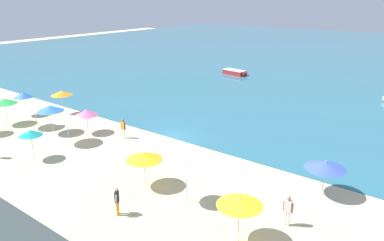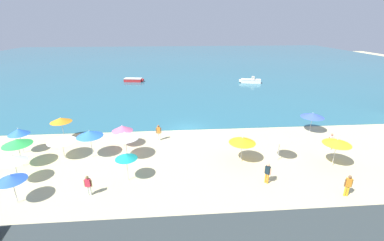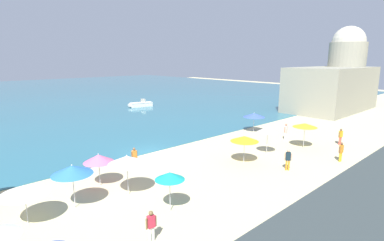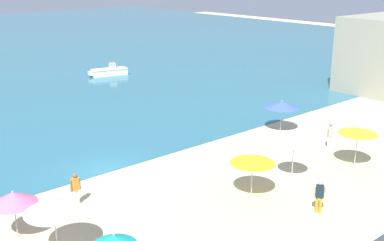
{
  "view_description": "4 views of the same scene",
  "coord_description": "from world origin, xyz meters",
  "px_view_note": "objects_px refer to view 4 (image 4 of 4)",
  "views": [
    {
      "loc": [
        19.88,
        -22.81,
        11.81
      ],
      "look_at": [
        2.03,
        0.4,
        1.9
      ],
      "focal_mm": 35.0,
      "sensor_mm": 36.0,
      "label": 1
    },
    {
      "loc": [
        -1.64,
        -27.14,
        11.63
      ],
      "look_at": [
        0.49,
        0.02,
        1.16
      ],
      "focal_mm": 24.0,
      "sensor_mm": 36.0,
      "label": 2
    },
    {
      "loc": [
        -15.04,
        -22.02,
        8.57
      ],
      "look_at": [
        7.98,
        2.92,
        1.5
      ],
      "focal_mm": 28.0,
      "sensor_mm": 36.0,
      "label": 3
    },
    {
      "loc": [
        -12.94,
        -22.85,
        11.33
      ],
      "look_at": [
        7.81,
        1.45,
        1.29
      ],
      "focal_mm": 45.0,
      "sensor_mm": 36.0,
      "label": 4
    }
  ],
  "objects_px": {
    "beach_umbrella_9": "(294,140)",
    "beach_umbrella_10": "(54,206)",
    "bather_1": "(319,195)",
    "bather_2": "(76,187)",
    "beach_umbrella_8": "(253,159)",
    "beach_umbrella_3": "(114,241)",
    "bather_0": "(330,134)",
    "beach_umbrella_6": "(358,131)",
    "beach_umbrella_5": "(282,105)",
    "beach_umbrella_12": "(13,198)",
    "skiff_nearshore": "(109,72)"
  },
  "relations": [
    {
      "from": "beach_umbrella_5",
      "to": "bather_1",
      "type": "height_order",
      "value": "beach_umbrella_5"
    },
    {
      "from": "beach_umbrella_9",
      "to": "beach_umbrella_10",
      "type": "bearing_deg",
      "value": 174.28
    },
    {
      "from": "beach_umbrella_9",
      "to": "beach_umbrella_10",
      "type": "distance_m",
      "value": 13.65
    },
    {
      "from": "bather_2",
      "to": "skiff_nearshore",
      "type": "distance_m",
      "value": 31.16
    },
    {
      "from": "bather_1",
      "to": "beach_umbrella_10",
      "type": "bearing_deg",
      "value": 157.24
    },
    {
      "from": "beach_umbrella_9",
      "to": "bather_2",
      "type": "relative_size",
      "value": 1.49
    },
    {
      "from": "bather_1",
      "to": "bather_2",
      "type": "bearing_deg",
      "value": 135.84
    },
    {
      "from": "beach_umbrella_8",
      "to": "bather_1",
      "type": "distance_m",
      "value": 3.73
    },
    {
      "from": "bather_0",
      "to": "bather_1",
      "type": "distance_m",
      "value": 9.33
    },
    {
      "from": "beach_umbrella_9",
      "to": "bather_2",
      "type": "distance_m",
      "value": 12.0
    },
    {
      "from": "beach_umbrella_9",
      "to": "beach_umbrella_10",
      "type": "relative_size",
      "value": 0.99
    },
    {
      "from": "beach_umbrella_3",
      "to": "bather_1",
      "type": "distance_m",
      "value": 10.83
    },
    {
      "from": "beach_umbrella_8",
      "to": "beach_umbrella_12",
      "type": "relative_size",
      "value": 1.04
    },
    {
      "from": "beach_umbrella_10",
      "to": "beach_umbrella_12",
      "type": "height_order",
      "value": "beach_umbrella_10"
    },
    {
      "from": "beach_umbrella_12",
      "to": "bather_2",
      "type": "height_order",
      "value": "beach_umbrella_12"
    },
    {
      "from": "beach_umbrella_12",
      "to": "skiff_nearshore",
      "type": "xyz_separation_m",
      "value": [
        20.92,
        26.88,
        -1.46
      ]
    },
    {
      "from": "beach_umbrella_5",
      "to": "skiff_nearshore",
      "type": "height_order",
      "value": "beach_umbrella_5"
    },
    {
      "from": "beach_umbrella_5",
      "to": "beach_umbrella_12",
      "type": "height_order",
      "value": "beach_umbrella_5"
    },
    {
      "from": "beach_umbrella_6",
      "to": "bather_2",
      "type": "relative_size",
      "value": 1.44
    },
    {
      "from": "bather_1",
      "to": "skiff_nearshore",
      "type": "bearing_deg",
      "value": 75.42
    },
    {
      "from": "bather_0",
      "to": "bather_2",
      "type": "relative_size",
      "value": 1.0
    },
    {
      "from": "beach_umbrella_3",
      "to": "beach_umbrella_6",
      "type": "relative_size",
      "value": 0.96
    },
    {
      "from": "beach_umbrella_6",
      "to": "beach_umbrella_8",
      "type": "xyz_separation_m",
      "value": [
        -7.73,
        1.29,
        -0.17
      ]
    },
    {
      "from": "beach_umbrella_10",
      "to": "beach_umbrella_5",
      "type": "bearing_deg",
      "value": 12.89
    },
    {
      "from": "beach_umbrella_9",
      "to": "beach_umbrella_12",
      "type": "distance_m",
      "value": 14.81
    },
    {
      "from": "beach_umbrella_12",
      "to": "beach_umbrella_5",
      "type": "bearing_deg",
      "value": 5.59
    },
    {
      "from": "beach_umbrella_3",
      "to": "skiff_nearshore",
      "type": "bearing_deg",
      "value": 59.26
    },
    {
      "from": "beach_umbrella_10",
      "to": "bather_2",
      "type": "relative_size",
      "value": 1.51
    },
    {
      "from": "beach_umbrella_3",
      "to": "bather_0",
      "type": "bearing_deg",
      "value": 10.96
    },
    {
      "from": "beach_umbrella_9",
      "to": "beach_umbrella_12",
      "type": "xyz_separation_m",
      "value": [
        -14.29,
        3.87,
        -0.36
      ]
    },
    {
      "from": "beach_umbrella_6",
      "to": "beach_umbrella_10",
      "type": "relative_size",
      "value": 0.95
    },
    {
      "from": "beach_umbrella_8",
      "to": "bather_1",
      "type": "height_order",
      "value": "beach_umbrella_8"
    },
    {
      "from": "beach_umbrella_6",
      "to": "beach_umbrella_8",
      "type": "distance_m",
      "value": 7.84
    },
    {
      "from": "bather_0",
      "to": "bather_1",
      "type": "bearing_deg",
      "value": -148.75
    },
    {
      "from": "beach_umbrella_8",
      "to": "beach_umbrella_3",
      "type": "bearing_deg",
      "value": -167.36
    },
    {
      "from": "beach_umbrella_10",
      "to": "bather_1",
      "type": "height_order",
      "value": "beach_umbrella_10"
    },
    {
      "from": "beach_umbrella_6",
      "to": "skiff_nearshore",
      "type": "relative_size",
      "value": 0.57
    },
    {
      "from": "beach_umbrella_5",
      "to": "skiff_nearshore",
      "type": "relative_size",
      "value": 0.56
    },
    {
      "from": "skiff_nearshore",
      "to": "bather_1",
      "type": "bearing_deg",
      "value": -104.58
    },
    {
      "from": "beach_umbrella_12",
      "to": "bather_0",
      "type": "height_order",
      "value": "beach_umbrella_12"
    },
    {
      "from": "bather_1",
      "to": "bather_2",
      "type": "relative_size",
      "value": 0.98
    },
    {
      "from": "beach_umbrella_5",
      "to": "beach_umbrella_8",
      "type": "height_order",
      "value": "beach_umbrella_8"
    },
    {
      "from": "beach_umbrella_3",
      "to": "bather_2",
      "type": "distance_m",
      "value": 7.52
    },
    {
      "from": "beach_umbrella_10",
      "to": "beach_umbrella_3",
      "type": "bearing_deg",
      "value": -79.94
    },
    {
      "from": "beach_umbrella_6",
      "to": "beach_umbrella_5",
      "type": "bearing_deg",
      "value": 76.31
    },
    {
      "from": "beach_umbrella_3",
      "to": "beach_umbrella_12",
      "type": "distance_m",
      "value": 6.19
    },
    {
      "from": "beach_umbrella_3",
      "to": "bather_1",
      "type": "xyz_separation_m",
      "value": [
        10.7,
        -1.22,
        -1.17
      ]
    },
    {
      "from": "bather_2",
      "to": "beach_umbrella_10",
      "type": "bearing_deg",
      "value": -127.21
    },
    {
      "from": "beach_umbrella_5",
      "to": "beach_umbrella_12",
      "type": "bearing_deg",
      "value": -174.41
    },
    {
      "from": "beach_umbrella_3",
      "to": "beach_umbrella_5",
      "type": "height_order",
      "value": "beach_umbrella_3"
    }
  ]
}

